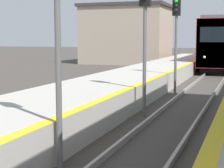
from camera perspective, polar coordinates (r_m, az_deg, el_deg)
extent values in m
cube|color=black|center=(35.59, 16.64, 2.92)|extent=(2.31, 16.18, 0.55)
cube|color=maroon|center=(35.51, 16.75, 6.13)|extent=(2.72, 17.98, 3.44)
cube|color=gold|center=(26.63, 15.59, 5.98)|extent=(2.66, 0.16, 3.37)
cube|color=black|center=(26.57, 15.62, 7.28)|extent=(2.17, 0.06, 1.03)
sphere|color=white|center=(26.67, 13.91, 4.00)|extent=(0.18, 0.18, 0.18)
cylinder|color=#595959|center=(7.41, -8.16, 0.75)|extent=(0.12, 0.12, 3.66)
cylinder|color=#595959|center=(12.47, 4.98, 3.31)|extent=(0.12, 0.12, 3.66)
cylinder|color=#595959|center=(17.86, 9.67, 4.34)|extent=(0.12, 0.12, 3.66)
cube|color=black|center=(17.90, 9.82, 11.64)|extent=(0.36, 0.20, 0.90)
sphere|color=green|center=(17.79, 9.76, 12.33)|extent=(0.16, 0.16, 0.16)
sphere|color=black|center=(17.77, 9.75, 11.68)|extent=(0.16, 0.16, 0.16)
sphere|color=black|center=(17.76, 9.73, 11.03)|extent=(0.16, 0.16, 0.16)
cube|color=tan|center=(39.41, 2.29, 7.36)|extent=(8.37, 6.43, 5.76)
cube|color=#383333|center=(39.54, 2.31, 11.76)|extent=(8.79, 6.75, 0.30)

